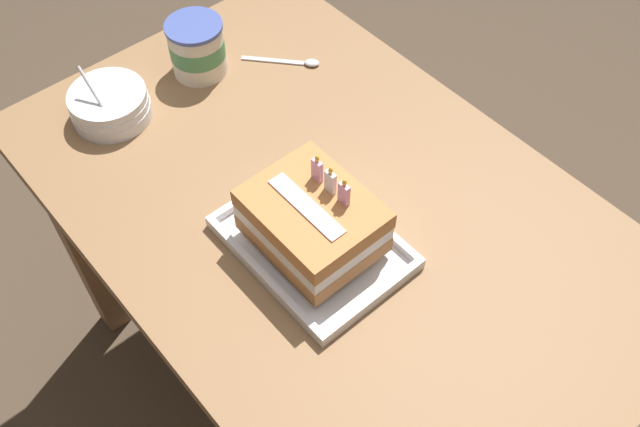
{
  "coord_description": "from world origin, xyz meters",
  "views": [
    {
      "loc": [
        0.54,
        -0.48,
        1.68
      ],
      "look_at": [
        0.03,
        -0.04,
        0.77
      ],
      "focal_mm": 39.48,
      "sensor_mm": 36.0,
      "label": 1
    }
  ],
  "objects_px": {
    "ice_cream_tub": "(197,48)",
    "bowl_stack": "(110,105)",
    "serving_spoon_near_tray": "(298,62)",
    "foil_tray": "(313,244)",
    "birthday_cake": "(313,221)"
  },
  "relations": [
    {
      "from": "ice_cream_tub",
      "to": "bowl_stack",
      "type": "bearing_deg",
      "value": -90.65
    },
    {
      "from": "birthday_cake",
      "to": "bowl_stack",
      "type": "relative_size",
      "value": 1.33
    },
    {
      "from": "foil_tray",
      "to": "birthday_cake",
      "type": "distance_m",
      "value": 0.06
    },
    {
      "from": "foil_tray",
      "to": "bowl_stack",
      "type": "distance_m",
      "value": 0.48
    },
    {
      "from": "foil_tray",
      "to": "birthday_cake",
      "type": "relative_size",
      "value": 1.49
    },
    {
      "from": "ice_cream_tub",
      "to": "serving_spoon_near_tray",
      "type": "height_order",
      "value": "ice_cream_tub"
    },
    {
      "from": "foil_tray",
      "to": "ice_cream_tub",
      "type": "relative_size",
      "value": 2.65
    },
    {
      "from": "foil_tray",
      "to": "bowl_stack",
      "type": "xyz_separation_m",
      "value": [
        -0.47,
        -0.09,
        0.02
      ]
    },
    {
      "from": "birthday_cake",
      "to": "serving_spoon_near_tray",
      "type": "height_order",
      "value": "birthday_cake"
    },
    {
      "from": "birthday_cake",
      "to": "bowl_stack",
      "type": "xyz_separation_m",
      "value": [
        -0.47,
        -0.09,
        -0.04
      ]
    },
    {
      "from": "bowl_stack",
      "to": "serving_spoon_near_tray",
      "type": "relative_size",
      "value": 1.15
    },
    {
      "from": "birthday_cake",
      "to": "serving_spoon_near_tray",
      "type": "bearing_deg",
      "value": 143.52
    },
    {
      "from": "foil_tray",
      "to": "serving_spoon_near_tray",
      "type": "height_order",
      "value": "foil_tray"
    },
    {
      "from": "foil_tray",
      "to": "ice_cream_tub",
      "type": "xyz_separation_m",
      "value": [
        -0.47,
        0.11,
        0.05
      ]
    },
    {
      "from": "bowl_stack",
      "to": "ice_cream_tub",
      "type": "relative_size",
      "value": 1.34
    }
  ]
}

